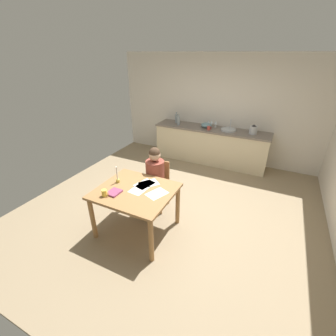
% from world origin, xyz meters
% --- Properties ---
extents(ground_plane, '(5.20, 5.20, 0.04)m').
position_xyz_m(ground_plane, '(0.00, 0.00, -0.02)').
color(ground_plane, '#937F60').
extents(wall_back, '(5.20, 0.12, 2.60)m').
position_xyz_m(wall_back, '(0.00, 2.60, 1.30)').
color(wall_back, silver).
rests_on(wall_back, ground).
extents(kitchen_counter, '(2.83, 0.64, 0.90)m').
position_xyz_m(kitchen_counter, '(0.00, 2.24, 0.45)').
color(kitchen_counter, beige).
rests_on(kitchen_counter, ground).
extents(dining_table, '(1.13, 0.99, 0.76)m').
position_xyz_m(dining_table, '(-0.26, -0.79, 0.65)').
color(dining_table, '#9E7042').
rests_on(dining_table, ground).
extents(chair_at_table, '(0.42, 0.42, 0.88)m').
position_xyz_m(chair_at_table, '(-0.30, -0.05, 0.49)').
color(chair_at_table, '#9E7042').
rests_on(chair_at_table, ground).
extents(person_seated, '(0.34, 0.60, 1.19)m').
position_xyz_m(person_seated, '(-0.29, -0.20, 0.68)').
color(person_seated, brown).
rests_on(person_seated, ground).
extents(coffee_mug, '(0.11, 0.07, 0.10)m').
position_xyz_m(coffee_mug, '(-0.57, -1.11, 0.81)').
color(coffee_mug, '#F2CC4C').
rests_on(coffee_mug, dining_table).
extents(candlestick, '(0.06, 0.06, 0.27)m').
position_xyz_m(candlestick, '(-0.63, -0.72, 0.84)').
color(candlestick, gold).
rests_on(candlestick, dining_table).
extents(book_magazine, '(0.18, 0.21, 0.03)m').
position_xyz_m(book_magazine, '(-0.49, -0.99, 0.77)').
color(book_magazine, '#8D3F63').
rests_on(book_magazine, dining_table).
extents(paper_letter, '(0.30, 0.35, 0.00)m').
position_xyz_m(paper_letter, '(0.07, -0.73, 0.76)').
color(paper_letter, white).
rests_on(paper_letter, dining_table).
extents(paper_bill, '(0.35, 0.36, 0.00)m').
position_xyz_m(paper_bill, '(-0.18, -0.54, 0.76)').
color(paper_bill, white).
rests_on(paper_bill, dining_table).
extents(paper_envelope, '(0.28, 0.34, 0.00)m').
position_xyz_m(paper_envelope, '(-0.23, -0.59, 0.76)').
color(paper_envelope, white).
rests_on(paper_envelope, dining_table).
extents(paper_receipt, '(0.24, 0.31, 0.00)m').
position_xyz_m(paper_receipt, '(-0.22, -0.75, 0.76)').
color(paper_receipt, white).
rests_on(paper_receipt, dining_table).
extents(sink_unit, '(0.36, 0.36, 0.24)m').
position_xyz_m(sink_unit, '(0.42, 2.24, 0.92)').
color(sink_unit, '#B2B7BC').
rests_on(sink_unit, kitchen_counter).
extents(bottle_oil, '(0.08, 0.08, 0.29)m').
position_xyz_m(bottle_oil, '(-0.98, 2.29, 1.02)').
color(bottle_oil, '#8C999E').
rests_on(bottle_oil, kitchen_counter).
extents(bottle_vinegar, '(0.08, 0.08, 0.27)m').
position_xyz_m(bottle_vinegar, '(-0.86, 2.15, 1.01)').
color(bottle_vinegar, '#8C999E').
rests_on(bottle_vinegar, kitchen_counter).
extents(mixing_bowl, '(0.26, 0.26, 0.12)m').
position_xyz_m(mixing_bowl, '(-0.14, 2.25, 0.96)').
color(mixing_bowl, '#668C99').
rests_on(mixing_bowl, kitchen_counter).
extents(stovetop_kettle, '(0.18, 0.18, 0.22)m').
position_xyz_m(stovetop_kettle, '(0.98, 2.24, 1.00)').
color(stovetop_kettle, '#B7BABF').
rests_on(stovetop_kettle, kitchen_counter).
extents(wine_glass_near_sink, '(0.07, 0.07, 0.15)m').
position_xyz_m(wine_glass_near_sink, '(0.06, 2.39, 1.01)').
color(wine_glass_near_sink, silver).
rests_on(wine_glass_near_sink, kitchen_counter).
extents(wine_glass_by_kettle, '(0.07, 0.07, 0.15)m').
position_xyz_m(wine_glass_by_kettle, '(-0.05, 2.39, 1.01)').
color(wine_glass_by_kettle, silver).
rests_on(wine_glass_by_kettle, kitchen_counter).
extents(wine_glass_back_left, '(0.07, 0.07, 0.15)m').
position_xyz_m(wine_glass_back_left, '(-0.13, 2.39, 1.01)').
color(wine_glass_back_left, silver).
rests_on(wine_glass_back_left, kitchen_counter).
extents(teacup_on_counter, '(0.11, 0.08, 0.09)m').
position_xyz_m(teacup_on_counter, '(-0.03, 2.09, 0.94)').
color(teacup_on_counter, '#D84C3F').
rests_on(teacup_on_counter, kitchen_counter).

